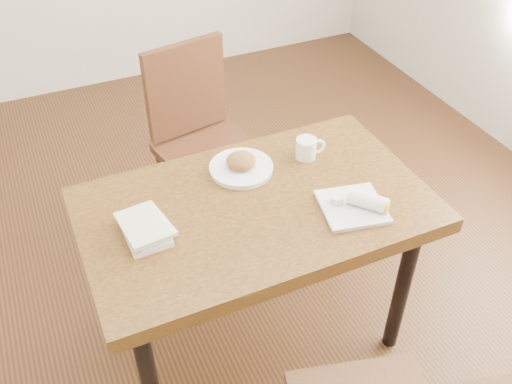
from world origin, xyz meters
name	(u,v)px	position (x,y,z in m)	size (l,w,h in m)	color
ground	(256,335)	(0.00, 0.00, -0.01)	(4.00, 5.00, 0.01)	#472814
table	(256,222)	(0.00, 0.00, 0.66)	(1.21, 0.73, 0.75)	brown
chair_far	(200,132)	(0.07, 0.79, 0.55)	(0.49, 0.49, 0.95)	#472314
plate_scone	(241,165)	(0.03, 0.19, 0.77)	(0.24, 0.24, 0.08)	white
coffee_mug	(307,148)	(0.29, 0.17, 0.79)	(0.12, 0.08, 0.08)	white
plate_burrito	(357,205)	(0.30, -0.17, 0.77)	(0.25, 0.25, 0.07)	white
book_stack	(145,228)	(-0.39, 0.01, 0.78)	(0.17, 0.22, 0.05)	white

